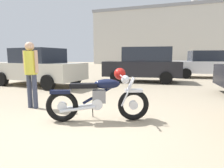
# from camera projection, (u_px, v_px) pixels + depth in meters

# --- Properties ---
(ground_plane) EXTENTS (80.00, 80.00, 0.00)m
(ground_plane) POSITION_uv_depth(u_px,v_px,m) (84.00, 126.00, 3.55)
(ground_plane) COLOR gray
(vintage_motorcycle) EXTENTS (1.97, 1.02, 1.07)m
(vintage_motorcycle) POSITION_uv_depth(u_px,v_px,m) (101.00, 97.00, 3.82)
(vintage_motorcycle) COLOR black
(vintage_motorcycle) RESTS_ON ground_plane
(bystander) EXTENTS (0.46, 0.30, 1.66)m
(bystander) POSITION_uv_depth(u_px,v_px,m) (31.00, 68.00, 4.70)
(bystander) COLOR #383D51
(bystander) RESTS_ON ground_plane
(red_hatchback_near) EXTENTS (4.38, 2.32, 1.67)m
(red_hatchback_near) POSITION_uv_depth(u_px,v_px,m) (39.00, 67.00, 8.53)
(red_hatchback_near) COLOR black
(red_hatchback_near) RESTS_ON ground_plane
(silver_sedan_mid) EXTENTS (4.39, 2.35, 1.67)m
(silver_sedan_mid) POSITION_uv_depth(u_px,v_px,m) (206.00, 64.00, 11.81)
(silver_sedan_mid) COLOR black
(silver_sedan_mid) RESTS_ON ground_plane
(blue_hatchback_right) EXTENTS (4.07, 2.17, 1.78)m
(blue_hatchback_right) POSITION_uv_depth(u_px,v_px,m) (143.00, 64.00, 9.87)
(blue_hatchback_right) COLOR black
(blue_hatchback_right) RESTS_ON ground_plane
(industrial_building) EXTENTS (23.52, 10.82, 20.55)m
(industrial_building) POSITION_uv_depth(u_px,v_px,m) (160.00, 38.00, 36.19)
(industrial_building) COLOR beige
(industrial_building) RESTS_ON ground_plane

